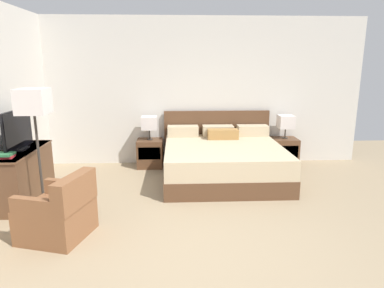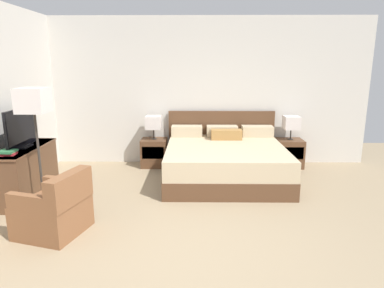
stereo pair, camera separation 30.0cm
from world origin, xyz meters
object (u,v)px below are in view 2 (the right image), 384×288
object	(u,v)px
nightstand_left	(154,153)
floor_lamp	(34,108)
book_red_cover	(6,154)
armchair_by_window	(55,210)
table_lamp_left	(153,123)
nightstand_right	(289,153)
book_blue_cover	(7,151)
dresser	(25,172)
tv	(21,129)
bed	(225,160)
table_lamp_right	(291,123)

from	to	relation	value
nightstand_left	floor_lamp	xyz separation A→B (m)	(-1.24, -2.13, 1.15)
book_red_cover	armchair_by_window	xyz separation A→B (m)	(0.89, -0.69, -0.50)
table_lamp_left	book_red_cover	bearing A→B (deg)	-130.57
nightstand_right	book_blue_cover	bearing A→B (deg)	-155.03
book_red_cover	floor_lamp	bearing A→B (deg)	-12.47
dresser	floor_lamp	size ratio (longest dim) A/B	0.78
tv	book_red_cover	distance (m)	0.51
dresser	armchair_by_window	size ratio (longest dim) A/B	1.53
table_lamp_left	armchair_by_window	size ratio (longest dim) A/B	0.53
floor_lamp	bed	bearing A→B (deg)	28.89
table_lamp_left	tv	size ratio (longest dim) A/B	0.54
dresser	floor_lamp	world-z (taller)	floor_lamp
bed	dresser	distance (m)	3.16
floor_lamp	table_lamp_right	bearing A→B (deg)	28.86
book_red_cover	tv	bearing A→B (deg)	88.10
armchair_by_window	dresser	bearing A→B (deg)	128.51
floor_lamp	tv	bearing A→B (deg)	131.16
nightstand_right	table_lamp_right	distance (m)	0.59
book_blue_cover	floor_lamp	bearing A→B (deg)	-12.82
dresser	book_blue_cover	bearing A→B (deg)	-89.74
tv	armchair_by_window	size ratio (longest dim) A/B	0.99
bed	book_blue_cover	xyz separation A→B (m)	(-3.03, -1.30, 0.49)
table_lamp_right	tv	size ratio (longest dim) A/B	0.54
table_lamp_right	armchair_by_window	world-z (taller)	table_lamp_right
table_lamp_left	book_blue_cover	bearing A→B (deg)	-130.35
book_red_cover	table_lamp_left	bearing A→B (deg)	49.43
table_lamp_right	book_blue_cover	world-z (taller)	table_lamp_right
nightstand_right	armchair_by_window	bearing A→B (deg)	-142.00
dresser	nightstand_right	bearing A→B (deg)	20.36
floor_lamp	armchair_by_window	bearing A→B (deg)	-55.64
bed	nightstand_left	world-z (taller)	bed
table_lamp_left	book_red_cover	world-z (taller)	table_lamp_left
table_lamp_right	floor_lamp	bearing A→B (deg)	-151.14
nightstand_right	nightstand_left	bearing A→B (deg)	180.00
table_lamp_left	book_red_cover	size ratio (longest dim) A/B	1.92
table_lamp_left	floor_lamp	distance (m)	2.53
nightstand_left	book_blue_cover	distance (m)	2.71
bed	floor_lamp	size ratio (longest dim) A/B	1.24
nightstand_left	book_red_cover	xyz separation A→B (m)	(-1.73, -2.02, 0.52)
bed	dresser	world-z (taller)	bed
nightstand_left	armchair_by_window	xyz separation A→B (m)	(-0.85, -2.71, 0.02)
nightstand_right	floor_lamp	world-z (taller)	floor_lamp
book_red_cover	floor_lamp	world-z (taller)	floor_lamp
book_red_cover	armchair_by_window	bearing A→B (deg)	-37.86
nightstand_right	floor_lamp	distance (m)	4.56
nightstand_right	book_red_cover	world-z (taller)	book_red_cover
bed	table_lamp_right	size ratio (longest dim) A/B	4.59
tv	book_red_cover	xyz separation A→B (m)	(-0.01, -0.43, -0.26)
nightstand_left	dresser	xyz separation A→B (m)	(-1.72, -1.61, 0.13)
armchair_by_window	bed	bearing A→B (deg)	42.69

